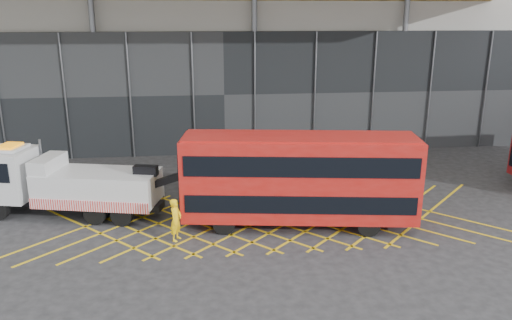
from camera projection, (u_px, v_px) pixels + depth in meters
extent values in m
plane|color=#252527|center=(194.00, 222.00, 22.65)|extent=(120.00, 120.00, 0.00)
cube|color=yellow|center=(85.00, 227.00, 22.14)|extent=(7.16, 7.16, 0.01)
cube|color=yellow|center=(85.00, 227.00, 22.14)|extent=(7.16, 7.16, 0.01)
cube|color=yellow|center=(122.00, 225.00, 22.31)|extent=(7.16, 7.16, 0.01)
cube|color=yellow|center=(122.00, 225.00, 22.31)|extent=(7.16, 7.16, 0.01)
cube|color=yellow|center=(158.00, 223.00, 22.48)|extent=(7.16, 7.16, 0.01)
cube|color=yellow|center=(158.00, 223.00, 22.48)|extent=(7.16, 7.16, 0.01)
cube|color=yellow|center=(194.00, 222.00, 22.65)|extent=(7.16, 7.16, 0.01)
cube|color=yellow|center=(194.00, 222.00, 22.65)|extent=(7.16, 7.16, 0.01)
cube|color=yellow|center=(229.00, 220.00, 22.82)|extent=(7.16, 7.16, 0.01)
cube|color=yellow|center=(229.00, 220.00, 22.82)|extent=(7.16, 7.16, 0.01)
cube|color=yellow|center=(264.00, 219.00, 22.99)|extent=(7.16, 7.16, 0.01)
cube|color=yellow|center=(264.00, 219.00, 22.99)|extent=(7.16, 7.16, 0.01)
cube|color=yellow|center=(298.00, 217.00, 23.16)|extent=(7.16, 7.16, 0.01)
cube|color=yellow|center=(298.00, 217.00, 23.16)|extent=(7.16, 7.16, 0.01)
cube|color=yellow|center=(332.00, 216.00, 23.33)|extent=(7.16, 7.16, 0.01)
cube|color=yellow|center=(332.00, 216.00, 23.33)|extent=(7.16, 7.16, 0.01)
cube|color=yellow|center=(365.00, 214.00, 23.50)|extent=(7.16, 7.16, 0.01)
cube|color=yellow|center=(365.00, 214.00, 23.50)|extent=(7.16, 7.16, 0.01)
cube|color=yellow|center=(397.00, 213.00, 23.67)|extent=(7.16, 7.16, 0.01)
cube|color=yellow|center=(397.00, 213.00, 23.67)|extent=(7.16, 7.16, 0.01)
cube|color=yellow|center=(430.00, 211.00, 23.83)|extent=(7.16, 7.16, 0.01)
cube|color=yellow|center=(430.00, 211.00, 23.83)|extent=(7.16, 7.16, 0.01)
cube|color=#979792|center=(218.00, 15.00, 38.44)|extent=(55.00, 14.00, 18.00)
cube|color=black|center=(224.00, 94.00, 32.89)|extent=(55.00, 0.80, 8.00)
cylinder|color=#595B60|center=(98.00, 81.00, 31.57)|extent=(0.36, 0.36, 10.00)
cylinder|color=#595B60|center=(254.00, 79.00, 32.63)|extent=(0.36, 0.36, 10.00)
cylinder|color=#595B60|center=(401.00, 77.00, 33.68)|extent=(0.36, 0.36, 10.00)
cube|color=black|center=(74.00, 202.00, 23.29)|extent=(8.44, 2.77, 0.31)
cube|color=silver|center=(10.00, 174.00, 23.26)|extent=(2.58, 2.65, 2.31)
cube|color=orange|center=(9.00, 146.00, 22.86)|extent=(1.02, 1.22, 0.11)
cube|color=silver|center=(98.00, 186.00, 22.91)|extent=(5.88, 3.41, 1.42)
cube|color=red|center=(88.00, 206.00, 21.98)|extent=(5.39, 1.29, 0.49)
cube|color=silver|center=(48.00, 163.00, 22.88)|extent=(1.35, 2.28, 0.62)
cube|color=black|center=(146.00, 171.00, 22.42)|extent=(1.14, 0.67, 0.44)
cube|color=black|center=(165.00, 181.00, 22.44)|extent=(1.97, 0.74, 0.96)
cylinder|color=black|center=(21.00, 195.00, 24.57)|extent=(1.02, 0.52, 0.98)
cylinder|color=black|center=(122.00, 215.00, 22.14)|extent=(1.02, 0.52, 0.98)
cylinder|color=black|center=(136.00, 200.00, 23.92)|extent=(1.02, 0.52, 0.98)
cylinder|color=#595B60|center=(42.00, 159.00, 23.84)|extent=(0.12, 0.12, 1.96)
cube|color=#AD140F|center=(299.00, 177.00, 21.66)|extent=(10.33, 3.75, 3.56)
cube|color=black|center=(299.00, 195.00, 21.90)|extent=(9.94, 3.75, 0.78)
cube|color=black|center=(300.00, 159.00, 21.43)|extent=(9.94, 3.75, 0.87)
cube|color=black|center=(184.00, 193.00, 22.04)|extent=(0.35, 2.05, 1.19)
cube|color=black|center=(182.00, 158.00, 21.59)|extent=(0.35, 2.05, 0.87)
cube|color=yellow|center=(183.00, 174.00, 21.80)|extent=(0.29, 1.63, 0.32)
cube|color=#AD140F|center=(300.00, 137.00, 21.15)|extent=(10.10, 3.54, 0.11)
cylinder|color=black|center=(224.00, 224.00, 21.29)|extent=(0.98, 0.41, 0.95)
cylinder|color=black|center=(228.00, 206.00, 23.24)|extent=(0.98, 0.41, 0.95)
cylinder|color=black|center=(369.00, 226.00, 21.10)|extent=(0.98, 0.41, 0.95)
cylinder|color=black|center=(361.00, 208.00, 23.05)|extent=(0.98, 0.41, 0.95)
imported|color=yellow|center=(176.00, 220.00, 20.60)|extent=(0.66, 0.78, 1.82)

